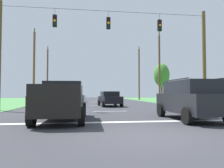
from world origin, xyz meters
The scene contains 17 objects.
ground_plane centered at (0.00, 0.00, 0.00)m, with size 120.00×120.00×0.00m, color #333338.
stop_bar_stripe centered at (0.00, 3.28, 0.00)m, with size 14.45×0.45×0.01m, color white.
lane_dash_0 centered at (0.00, 9.28, 0.00)m, with size 0.15×2.50×0.01m, color white.
lane_dash_1 centered at (0.00, 16.64, 0.00)m, with size 0.15×2.50×0.01m, color white.
lane_dash_2 centered at (0.00, 25.06, 0.00)m, with size 0.15×2.50×0.01m, color white.
lane_dash_3 centered at (0.00, 30.33, 0.00)m, with size 0.15×2.50×0.01m, color white.
overhead_signal_span centered at (0.01, 10.60, 4.62)m, with size 16.97×0.31×8.45m.
pickup_truck centered at (-3.04, 4.23, 0.97)m, with size 2.41×5.45×1.95m.
suv_black centered at (3.40, 3.61, 1.06)m, with size 2.25×4.82×2.05m.
distant_car_crossing_white centered at (9.09, 18.40, 0.79)m, with size 2.07×4.32×1.52m.
distant_car_oncoming centered at (-3.74, 26.29, 0.79)m, with size 4.35×2.12×1.52m.
distant_car_far_parked centered at (0.74, 15.43, 0.79)m, with size 2.25×4.41×1.52m.
utility_pole_mid_right centered at (8.94, 23.21, 5.16)m, with size 0.27×1.90×10.22m.
utility_pole_far_right centered at (9.12, 35.18, 5.20)m, with size 0.29×1.52×10.62m.
utility_pole_mid_left centered at (-8.73, 24.57, 5.10)m, with size 0.29×1.57×10.43m.
utility_pole_far_left centered at (-8.71, 36.36, 5.10)m, with size 0.29×1.58×10.43m.
tree_roadside_right centered at (10.53, 26.57, 4.20)m, with size 2.48×2.48×6.09m.
Camera 1 is at (-2.07, -6.84, 1.37)m, focal length 35.03 mm.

